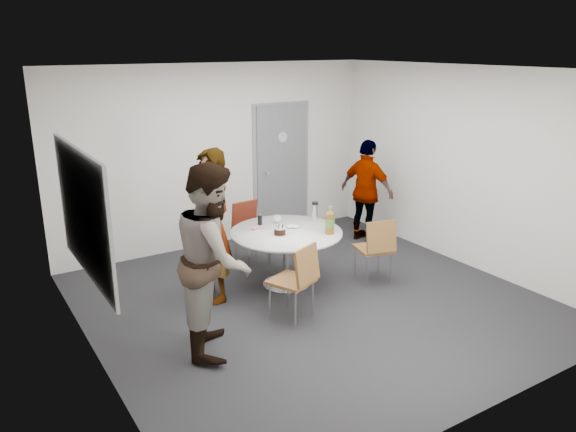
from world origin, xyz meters
TOP-DOWN VIEW (x-y plane):
  - floor at (0.00, 0.00)m, footprint 5.00×5.00m
  - ceiling at (0.00, 0.00)m, footprint 5.00×5.00m
  - wall_back at (0.00, 2.50)m, footprint 5.00×0.00m
  - wall_left at (-2.50, 0.00)m, footprint 0.00×5.00m
  - wall_right at (2.50, 0.00)m, footprint 0.00×5.00m
  - wall_front at (0.00, -2.50)m, footprint 5.00×0.00m
  - door at (1.10, 2.48)m, footprint 1.02×0.17m
  - whiteboard at (-2.46, 0.20)m, footprint 0.04×1.90m
  - table at (0.03, 0.55)m, footprint 1.39×1.39m
  - chair_near_left at (-0.40, -0.31)m, footprint 0.56×0.59m
  - chair_near_right at (0.99, -0.00)m, footprint 0.50×0.54m
  - chair_far at (-0.01, 1.54)m, footprint 0.44×0.47m
  - person_main at (-0.94, 0.71)m, footprint 0.47×0.69m
  - person_left at (-1.40, -0.33)m, footprint 1.07×1.16m
  - person_right at (1.95, 1.36)m, footprint 0.62×1.00m

SIDE VIEW (x-z plane):
  - floor at x=0.00m, z-range 0.00..0.00m
  - chair_far at x=-0.01m, z-range 0.09..0.96m
  - chair_near_right at x=0.99m, z-range 0.09..0.96m
  - chair_near_left at x=-0.40m, z-range 0.10..0.99m
  - table at x=0.03m, z-range 0.10..1.17m
  - person_right at x=1.95m, z-range 0.00..1.58m
  - person_main at x=-0.94m, z-range 0.00..1.83m
  - person_left at x=-1.40m, z-range 0.00..1.91m
  - door at x=1.10m, z-range -0.03..2.09m
  - wall_back at x=0.00m, z-range -1.15..3.85m
  - wall_left at x=-2.50m, z-range -1.15..3.85m
  - wall_right at x=2.50m, z-range -1.15..3.85m
  - wall_front at x=0.00m, z-range -1.15..3.85m
  - whiteboard at x=-2.46m, z-range 0.82..2.08m
  - ceiling at x=0.00m, z-range 2.70..2.70m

